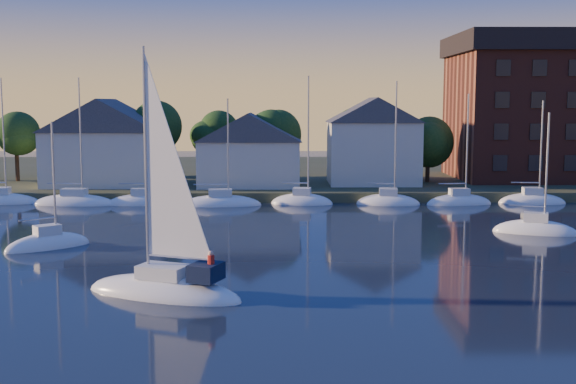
{
  "coord_description": "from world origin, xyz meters",
  "views": [
    {
      "loc": [
        -2.35,
        -23.17,
        10.2
      ],
      "look_at": [
        -1.99,
        22.0,
        4.6
      ],
      "focal_mm": 45.0,
      "sensor_mm": 36.0,
      "label": 1
    }
  ],
  "objects_px": {
    "clubhouse_west": "(107,141)",
    "clubhouse_centre": "(249,149)",
    "hero_sailboat": "(166,285)",
    "clubhouse_east": "(373,140)",
    "drifting_sailboat_right": "(535,232)",
    "drifting_sailboat_left": "(48,247)"
  },
  "relations": [
    {
      "from": "drifting_sailboat_right",
      "to": "clubhouse_centre",
      "type": "bearing_deg",
      "value": 153.96
    },
    {
      "from": "clubhouse_centre",
      "to": "drifting_sailboat_right",
      "type": "height_order",
      "value": "drifting_sailboat_right"
    },
    {
      "from": "clubhouse_west",
      "to": "clubhouse_centre",
      "type": "distance_m",
      "value": 16.05
    },
    {
      "from": "hero_sailboat",
      "to": "drifting_sailboat_right",
      "type": "bearing_deg",
      "value": -123.29
    },
    {
      "from": "clubhouse_west",
      "to": "drifting_sailboat_right",
      "type": "distance_m",
      "value": 47.42
    },
    {
      "from": "clubhouse_east",
      "to": "drifting_sailboat_right",
      "type": "bearing_deg",
      "value": -70.21
    },
    {
      "from": "clubhouse_east",
      "to": "clubhouse_centre",
      "type": "bearing_deg",
      "value": -171.87
    },
    {
      "from": "clubhouse_east",
      "to": "hero_sailboat",
      "type": "height_order",
      "value": "hero_sailboat"
    },
    {
      "from": "clubhouse_east",
      "to": "hero_sailboat",
      "type": "distance_m",
      "value": 48.01
    },
    {
      "from": "clubhouse_west",
      "to": "drifting_sailboat_left",
      "type": "distance_m",
      "value": 31.64
    },
    {
      "from": "drifting_sailboat_left",
      "to": "drifting_sailboat_right",
      "type": "bearing_deg",
      "value": -30.97
    },
    {
      "from": "clubhouse_east",
      "to": "hero_sailboat",
      "type": "xyz_separation_m",
      "value": [
        -16.54,
        -44.75,
        -5.41
      ]
    },
    {
      "from": "drifting_sailboat_left",
      "to": "clubhouse_east",
      "type": "bearing_deg",
      "value": 10.44
    },
    {
      "from": "clubhouse_west",
      "to": "drifting_sailboat_right",
      "type": "height_order",
      "value": "clubhouse_west"
    },
    {
      "from": "hero_sailboat",
      "to": "drifting_sailboat_left",
      "type": "distance_m",
      "value": 16.49
    },
    {
      "from": "clubhouse_centre",
      "to": "hero_sailboat",
      "type": "bearing_deg",
      "value": -93.4
    },
    {
      "from": "drifting_sailboat_left",
      "to": "hero_sailboat",
      "type": "bearing_deg",
      "value": -90.39
    },
    {
      "from": "hero_sailboat",
      "to": "clubhouse_east",
      "type": "bearing_deg",
      "value": -88.53
    },
    {
      "from": "hero_sailboat",
      "to": "drifting_sailboat_left",
      "type": "height_order",
      "value": "hero_sailboat"
    },
    {
      "from": "clubhouse_centre",
      "to": "clubhouse_east",
      "type": "height_order",
      "value": "clubhouse_east"
    },
    {
      "from": "clubhouse_centre",
      "to": "hero_sailboat",
      "type": "relative_size",
      "value": 0.81
    },
    {
      "from": "clubhouse_west",
      "to": "clubhouse_centre",
      "type": "bearing_deg",
      "value": -3.58
    }
  ]
}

